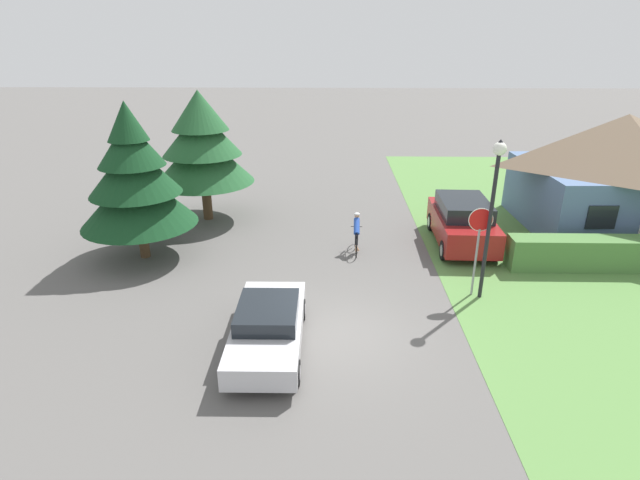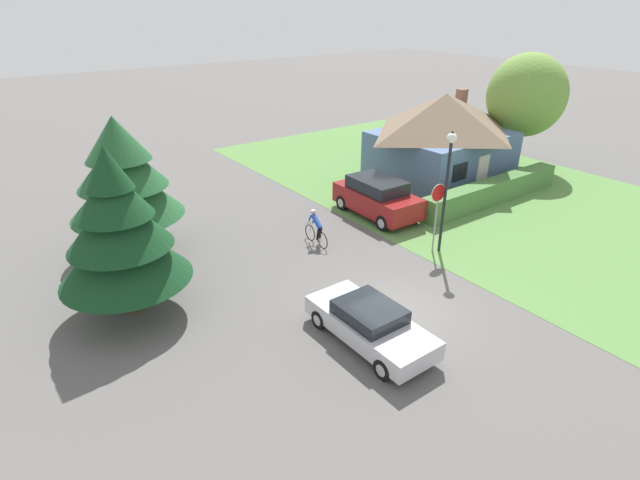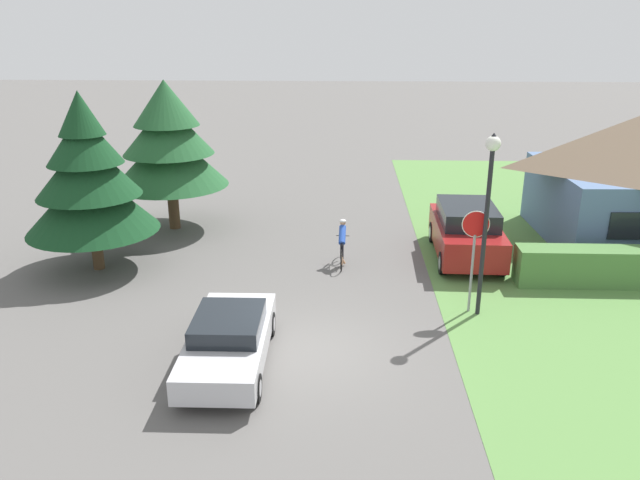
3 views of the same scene
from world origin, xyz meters
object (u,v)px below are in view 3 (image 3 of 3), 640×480
(cyclist, at_px, (342,244))
(conifer_tall_near, at_px, (88,179))
(conifer_tall_far, at_px, (168,141))
(sedan_left_lane, at_px, (229,340))
(parked_suv_right, at_px, (466,231))
(street_lamp, at_px, (489,190))
(stop_sign, at_px, (474,241))

(cyclist, height_order, conifer_tall_near, conifer_tall_near)
(conifer_tall_far, bearing_deg, sedan_left_lane, -68.59)
(sedan_left_lane, bearing_deg, parked_suv_right, -43.56)
(parked_suv_right, relative_size, conifer_tall_near, 0.79)
(conifer_tall_near, height_order, conifer_tall_far, conifer_tall_near)
(cyclist, relative_size, conifer_tall_far, 0.30)
(street_lamp, bearing_deg, conifer_tall_near, 166.18)
(sedan_left_lane, relative_size, stop_sign, 1.48)
(stop_sign, height_order, street_lamp, street_lamp)
(stop_sign, relative_size, conifer_tall_far, 0.52)
(conifer_tall_near, xyz_separation_m, conifer_tall_far, (1.39, 4.23, 0.38))
(sedan_left_lane, distance_m, conifer_tall_near, 8.18)
(cyclist, xyz_separation_m, street_lamp, (3.75, -3.49, 2.81))
(cyclist, relative_size, stop_sign, 0.58)
(parked_suv_right, xyz_separation_m, conifer_tall_near, (-12.07, -1.48, 2.07))
(street_lamp, relative_size, conifer_tall_far, 0.89)
(sedan_left_lane, xyz_separation_m, conifer_tall_far, (-3.91, 9.99, 2.75))
(stop_sign, distance_m, conifer_tall_far, 12.28)
(sedan_left_lane, distance_m, street_lamp, 7.55)
(sedan_left_lane, bearing_deg, conifer_tall_near, 42.15)
(street_lamp, bearing_deg, cyclist, 137.06)
(street_lamp, bearing_deg, stop_sign, 142.97)
(cyclist, bearing_deg, conifer_tall_far, 63.06)
(cyclist, height_order, street_lamp, street_lamp)
(stop_sign, relative_size, street_lamp, 0.58)
(sedan_left_lane, xyz_separation_m, stop_sign, (6.13, 3.05, 1.43))
(parked_suv_right, distance_m, street_lamp, 5.08)
(stop_sign, height_order, conifer_tall_far, conifer_tall_far)
(conifer_tall_far, bearing_deg, conifer_tall_near, -108.25)
(cyclist, bearing_deg, sedan_left_lane, 159.88)
(sedan_left_lane, height_order, conifer_tall_far, conifer_tall_far)
(sedan_left_lane, height_order, cyclist, cyclist)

